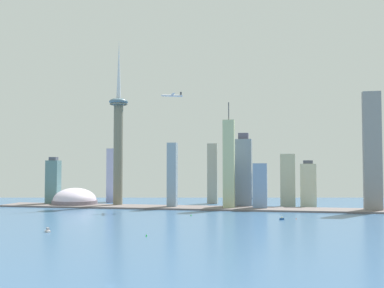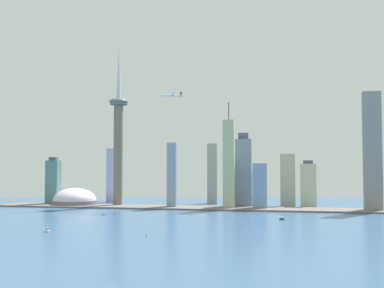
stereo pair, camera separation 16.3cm
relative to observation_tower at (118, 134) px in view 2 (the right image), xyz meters
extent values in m
plane|color=#385D87|center=(181.80, -497.32, -122.92)|extent=(6000.00, 6000.00, 0.00)
cube|color=slate|center=(181.80, -19.72, -121.62)|extent=(745.54, 62.58, 2.61)
cylinder|color=#706E5B|center=(0.00, 0.00, -33.91)|extent=(15.83, 15.83, 178.01)
ellipsoid|color=slate|center=(0.00, 0.00, 55.09)|extent=(32.47, 32.47, 11.94)
torus|color=#706E5B|center=(0.00, 0.00, 50.91)|extent=(29.99, 29.99, 2.39)
cone|color=silver|center=(0.00, 0.00, 111.75)|extent=(7.91, 7.91, 101.38)
cylinder|color=slate|center=(-77.24, -2.92, -118.49)|extent=(77.21, 77.21, 8.86)
ellipsoid|color=silver|center=(-77.24, -2.92, -114.06)|extent=(73.34, 73.34, 42.67)
cube|color=#B4B799|center=(282.98, 50.62, -78.70)|extent=(24.62, 12.87, 88.45)
cube|color=gray|center=(211.09, 24.37, -66.66)|extent=(27.43, 23.51, 112.51)
cube|color=#514D61|center=(211.09, 24.37, -5.26)|extent=(16.46, 14.10, 10.29)
cube|color=slate|center=(-121.46, 3.52, -84.03)|extent=(22.57, 16.70, 77.78)
cube|color=#565764|center=(-121.46, 3.52, -42.13)|extent=(13.54, 10.02, 6.02)
cube|color=#8399AD|center=(98.86, -16.17, -70.04)|extent=(15.09, 13.53, 105.76)
cube|color=#7694BD|center=(240.06, -11.38, -86.87)|extent=(21.91, 18.63, 72.10)
cube|color=#436389|center=(234.71, 63.53, -94.55)|extent=(15.34, 21.70, 56.75)
cube|color=beige|center=(316.38, 46.85, -87.05)|extent=(25.71, 15.25, 71.74)
cube|color=#55555E|center=(316.38, 46.85, -48.37)|extent=(15.42, 9.15, 5.62)
cube|color=gray|center=(407.28, -15.67, -32.99)|extent=(26.13, 12.64, 179.86)
cube|color=#AAAAD4|center=(-39.96, 85.19, -72.40)|extent=(20.99, 25.21, 101.04)
cylinder|color=#4C4C51|center=(-39.96, 85.19, -7.09)|extent=(1.60, 1.60, 29.59)
cube|color=#A6A592|center=(149.23, 87.12, -68.39)|extent=(18.07, 13.07, 109.05)
cube|color=#B0BC90|center=(191.57, -17.47, -52.40)|extent=(17.83, 15.65, 141.04)
cylinder|color=#4C4C51|center=(191.57, -17.47, 32.28)|extent=(1.60, 1.60, 28.33)
cube|color=white|center=(40.05, -309.20, -122.03)|extent=(8.60, 8.16, 1.78)
cube|color=#A29EA5|center=(40.05, -309.20, -119.69)|extent=(4.31, 4.17, 2.89)
cube|color=navy|center=(274.20, -151.14, -121.80)|extent=(5.94, 5.85, 2.25)
cube|color=beige|center=(274.20, -151.14, -119.85)|extent=(2.94, 2.91, 1.63)
cylinder|color=silver|center=(274.20, -151.14, -117.35)|extent=(0.24, 0.24, 3.37)
cone|color=green|center=(152.60, -126.50, -121.78)|extent=(1.93, 1.93, 2.29)
cone|color=#E54C19|center=(292.11, -138.16, -122.17)|extent=(1.22, 1.22, 1.50)
cone|color=green|center=(147.74, -317.81, -121.77)|extent=(1.74, 1.74, 2.29)
cylinder|color=silver|center=(100.96, -25.14, 58.74)|extent=(32.25, 15.49, 3.23)
sphere|color=silver|center=(85.44, -31.39, 58.74)|extent=(3.23, 3.23, 3.23)
cube|color=silver|center=(100.96, -25.14, 60.20)|extent=(17.48, 36.45, 0.50)
cube|color=silver|center=(114.00, -19.90, 59.23)|extent=(7.29, 13.23, 0.40)
cube|color=#2D333D|center=(114.00, -19.90, 62.86)|extent=(2.54, 1.41, 5.00)
camera|label=1|loc=(278.74, -747.03, -56.08)|focal=43.28mm
camera|label=2|loc=(278.90, -747.00, -56.08)|focal=43.28mm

